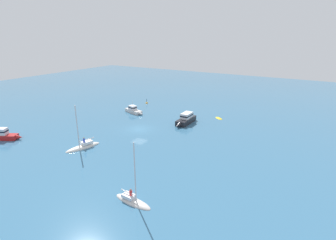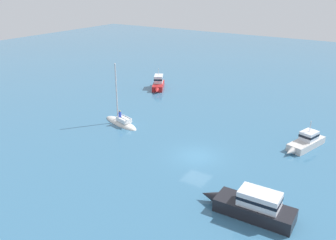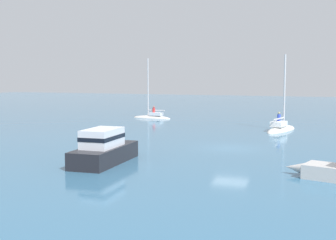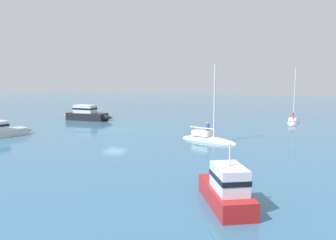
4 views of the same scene
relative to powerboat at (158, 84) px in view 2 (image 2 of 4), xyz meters
name	(u,v)px [view 2 (image 2 of 4)]	position (x,y,z in m)	size (l,w,h in m)	color
ground_plane	(197,156)	(-16.96, -16.08, -0.80)	(160.00, 160.00, 0.00)	teal
powerboat	(158,84)	(0.00, 0.00, 0.00)	(5.29, 3.65, 3.06)	#B21E1E
sloop_1	(121,122)	(-14.51, -4.51, -0.64)	(3.03, 5.98, 7.64)	silver
motor_cruiser	(306,142)	(-9.24, -24.46, -0.19)	(5.97, 2.98, 2.77)	silver
cabin_cruiser	(252,205)	(-23.04, -23.89, 0.05)	(2.20, 7.07, 2.11)	black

